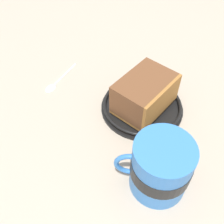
{
  "coord_description": "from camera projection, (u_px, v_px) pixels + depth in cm",
  "views": [
    {
      "loc": [
        18.5,
        26.4,
        42.6
      ],
      "look_at": [
        1.88,
        -3.83,
        3.0
      ],
      "focal_mm": 43.47,
      "sensor_mm": 36.0,
      "label": 1
    }
  ],
  "objects": [
    {
      "name": "cake_slice",
      "position": [
        145.0,
        94.0,
        0.54
      ],
      "size": [
        14.06,
        12.15,
        6.99
      ],
      "color": "#9E662D",
      "rests_on": "small_plate"
    },
    {
      "name": "small_plate",
      "position": [
        142.0,
        106.0,
        0.57
      ],
      "size": [
        17.08,
        17.08,
        1.64
      ],
      "color": "black",
      "rests_on": "ground_plane"
    },
    {
      "name": "ground_plane",
      "position": [
        129.0,
        135.0,
        0.54
      ],
      "size": [
        139.64,
        139.64,
        2.42
      ],
      "primitive_type": "cube",
      "color": "tan"
    },
    {
      "name": "tea_mug",
      "position": [
        160.0,
        167.0,
        0.42
      ],
      "size": [
        11.05,
        9.57,
        10.38
      ],
      "color": "#3372BF",
      "rests_on": "ground_plane"
    },
    {
      "name": "teaspoon",
      "position": [
        55.0,
        83.0,
        0.62
      ],
      "size": [
        10.31,
        7.03,
        0.8
      ],
      "color": "silver",
      "rests_on": "ground_plane"
    }
  ]
}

